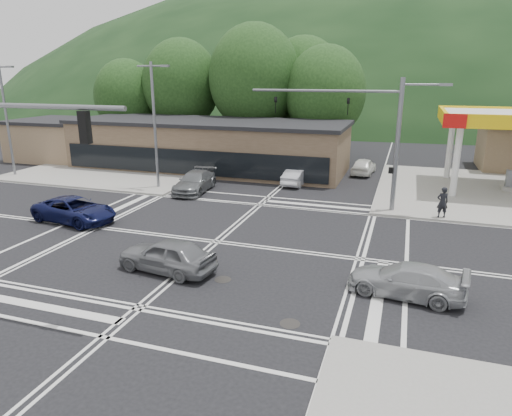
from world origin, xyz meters
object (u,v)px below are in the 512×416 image
(car_silver_east, at_px, (406,280))
(car_northbound, at_px, (195,182))
(car_queue_a, at_px, (298,176))
(car_grey_center, at_px, (167,255))
(car_queue_b, at_px, (364,166))
(pedestrian, at_px, (443,202))
(car_blue_west, at_px, (74,210))

(car_silver_east, xyz_separation_m, car_northbound, (-14.67, 12.07, 0.08))
(car_queue_a, height_order, car_northbound, car_northbound)
(car_grey_center, relative_size, car_silver_east, 0.99)
(car_queue_b, bearing_deg, car_queue_a, 55.43)
(car_queue_b, xyz_separation_m, pedestrian, (5.55, -11.42, 0.37))
(car_blue_west, xyz_separation_m, car_grey_center, (8.43, -4.45, 0.04))
(car_grey_center, relative_size, car_queue_a, 1.13)
(car_northbound, bearing_deg, car_grey_center, -73.97)
(car_queue_b, height_order, car_northbound, car_northbound)
(car_grey_center, xyz_separation_m, pedestrian, (11.57, 11.45, 0.32))
(car_silver_east, bearing_deg, car_northbound, -121.87)
(car_blue_west, distance_m, pedestrian, 21.19)
(car_queue_b, bearing_deg, car_blue_west, 56.66)
(car_silver_east, height_order, pedestrian, pedestrian)
(car_silver_east, distance_m, pedestrian, 10.74)
(pedestrian, bearing_deg, car_blue_west, 1.54)
(car_queue_a, distance_m, car_queue_b, 7.01)
(car_blue_west, height_order, car_silver_east, car_blue_west)
(car_queue_b, xyz_separation_m, car_northbound, (-10.94, -9.92, 0.03))
(car_blue_west, relative_size, car_grey_center, 1.16)
(car_queue_a, bearing_deg, car_blue_west, 59.12)
(car_grey_center, distance_m, pedestrian, 16.28)
(car_grey_center, bearing_deg, car_queue_a, -177.55)
(car_blue_west, relative_size, car_northbound, 1.02)
(car_grey_center, height_order, car_queue_b, car_grey_center)
(car_queue_b, bearing_deg, car_silver_east, 104.41)
(car_grey_center, xyz_separation_m, car_queue_b, (6.02, 22.87, -0.05))
(car_grey_center, bearing_deg, car_silver_east, 102.75)
(car_northbound, xyz_separation_m, pedestrian, (16.49, -1.50, 0.34))
(car_blue_west, xyz_separation_m, car_queue_b, (14.45, 18.42, -0.01))
(car_queue_a, relative_size, pedestrian, 2.13)
(car_queue_b, distance_m, car_northbound, 14.77)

